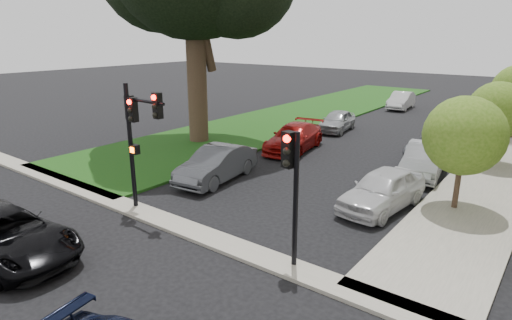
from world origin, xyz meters
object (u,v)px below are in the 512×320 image
Objects in this scene: car_cross_near at (4,235)px; car_parked_2 at (437,145)px; car_parked_3 at (462,127)px; traffic_signal_main at (136,125)px; small_tree_b at (498,111)px; car_parked_5 at (217,164)px; car_parked_6 at (294,138)px; small_tree_a at (464,136)px; traffic_signal_secondary at (292,175)px; car_parked_7 at (337,121)px; car_parked_9 at (401,100)px; car_parked_1 at (424,160)px; car_parked_0 at (383,190)px.

car_cross_near reaches higher than car_parked_2.
traffic_signal_main is at bearing -97.64° from car_parked_3.
small_tree_b is 17.52m from traffic_signal_main.
traffic_signal_main reaches higher than car_parked_5.
car_parked_6 is at bearing 82.52° from car_parked_5.
car_cross_near is 1.26× the size of car_parked_3.
small_tree_a reaches higher than small_tree_b.
car_parked_5 is (-6.89, 4.42, -2.06)m from traffic_signal_secondary.
car_parked_7 is (-7.49, -3.08, -0.01)m from car_parked_3.
car_parked_9 reaches higher than car_cross_near.
traffic_signal_main is at bearing -131.88° from car_parked_1.
small_tree_b is at bearing 10.60° from car_parked_6.
car_parked_1 is 7.45m from car_parked_6.
car_parked_0 is at bearing -80.12° from car_parked_2.
small_tree_b reaches higher than car_parked_5.
small_tree_a is 10.64m from car_parked_6.
traffic_signal_secondary reaches higher than car_parked_3.
car_parked_1 reaches higher than car_parked_6.
car_parked_0 is 7.52m from car_parked_5.
car_parked_1 is 9.45m from car_parked_3.
small_tree_b is 0.95× the size of car_parked_0.
car_parked_2 is 1.14× the size of car_parked_3.
car_parked_9 is (0.01, 24.79, -0.03)m from car_parked_5.
car_parked_6 is at bearing 90.53° from traffic_signal_main.
car_parked_7 is at bearing -97.55° from car_parked_9.
small_tree_b reaches higher than car_parked_2.
car_parked_0 is 0.98× the size of car_parked_1.
car_parked_7 is (-7.84, 6.36, -0.06)m from car_parked_1.
traffic_signal_main is 1.01× the size of car_parked_2.
car_parked_5 is (0.26, 9.23, 0.04)m from car_cross_near.
car_parked_0 reaches higher than car_parked_7.
car_parked_0 is 1.00× the size of car_parked_9.
car_parked_0 is 0.87× the size of car_parked_6.
traffic_signal_main is 29.29m from car_parked_9.
car_parked_0 reaches higher than car_parked_9.
car_parked_2 is 0.92× the size of car_parked_6.
car_parked_3 is 8.10m from car_parked_7.
traffic_signal_main is 1.02× the size of car_parked_5.
small_tree_a is at bearing -52.44° from car_parked_7.
small_tree_b is 21.99m from car_cross_near.
traffic_signal_main is 17.54m from car_parked_7.
traffic_signal_secondary is 0.78× the size of car_parked_6.
car_parked_3 is (0.02, 5.79, 0.05)m from car_parked_2.
small_tree_b is at bearing -22.73° from car_parked_7.
car_cross_near is 20.80m from car_parked_2.
car_parked_7 is at bearing -4.01° from car_cross_near.
car_parked_6 reaches higher than car_parked_3.
traffic_signal_main reaches higher than traffic_signal_secondary.
small_tree_b is 4.81m from car_parked_1.
traffic_signal_main is 6.81m from traffic_signal_secondary.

